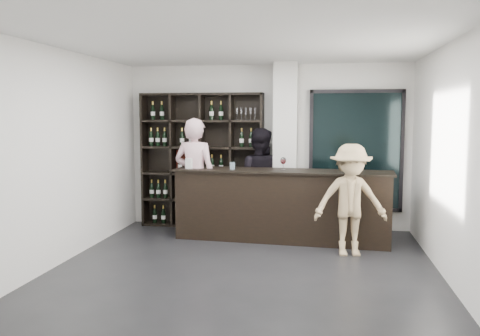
% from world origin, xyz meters
% --- Properties ---
extents(floor, '(5.00, 5.50, 0.01)m').
position_xyz_m(floor, '(0.00, 0.00, -0.01)').
color(floor, black).
rests_on(floor, ground).
extents(wine_shelf, '(2.20, 0.35, 2.40)m').
position_xyz_m(wine_shelf, '(-1.15, 2.57, 1.20)').
color(wine_shelf, black).
rests_on(wine_shelf, floor).
extents(structural_column, '(0.40, 0.40, 2.90)m').
position_xyz_m(structural_column, '(0.35, 2.47, 1.45)').
color(structural_column, silver).
rests_on(structural_column, floor).
extents(glass_panel, '(1.60, 0.08, 2.10)m').
position_xyz_m(glass_panel, '(1.55, 2.69, 1.40)').
color(glass_panel, black).
rests_on(glass_panel, floor).
extents(tasting_counter, '(3.46, 0.71, 1.14)m').
position_xyz_m(tasting_counter, '(0.35, 1.75, 0.57)').
color(tasting_counter, black).
rests_on(tasting_counter, floor).
extents(taster_pink, '(0.78, 0.58, 1.97)m').
position_xyz_m(taster_pink, '(-1.10, 1.85, 0.98)').
color(taster_pink, beige).
rests_on(taster_pink, floor).
extents(taster_black, '(0.95, 0.78, 1.79)m').
position_xyz_m(taster_black, '(-0.10, 2.40, 0.89)').
color(taster_black, black).
rests_on(taster_black, floor).
extents(customer, '(1.11, 0.74, 1.61)m').
position_xyz_m(customer, '(1.39, 1.05, 0.80)').
color(customer, tan).
rests_on(customer, floor).
extents(wine_glass, '(0.11, 0.11, 0.23)m').
position_xyz_m(wine_glass, '(0.37, 1.78, 1.25)').
color(wine_glass, white).
rests_on(wine_glass, tasting_counter).
extents(spit_cup, '(0.11, 0.11, 0.11)m').
position_xyz_m(spit_cup, '(-0.45, 1.74, 1.20)').
color(spit_cup, silver).
rests_on(spit_cup, tasting_counter).
extents(napkin_stack, '(0.13, 0.13, 0.02)m').
position_xyz_m(napkin_stack, '(1.48, 1.84, 1.15)').
color(napkin_stack, white).
rests_on(napkin_stack, tasting_counter).
extents(card_stand, '(0.12, 0.09, 0.17)m').
position_xyz_m(card_stand, '(-1.17, 1.72, 1.23)').
color(card_stand, white).
rests_on(card_stand, tasting_counter).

